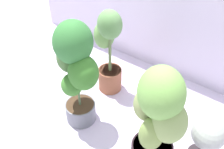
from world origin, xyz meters
TOP-DOWN VIEW (x-y plane):
  - ground_plane at (0.00, 0.00)m, footprint 8.00×8.00m
  - potted_plant_front_left at (-0.32, -0.06)m, footprint 0.41×0.34m
  - potted_plant_back_left at (-0.37, 0.36)m, footprint 0.30×0.24m
  - potted_plant_front_right at (0.30, -0.07)m, footprint 0.39×0.36m
  - floor_fan at (0.55, 0.16)m, footprint 0.27×0.27m

SIDE VIEW (x-z plane):
  - ground_plane at x=0.00m, z-range 0.00..0.00m
  - floor_fan at x=0.55m, z-range 0.05..0.41m
  - potted_plant_back_left at x=-0.37m, z-range 0.02..0.76m
  - potted_plant_front_right at x=0.30m, z-range 0.05..0.83m
  - potted_plant_front_left at x=-0.32m, z-range 0.08..0.92m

